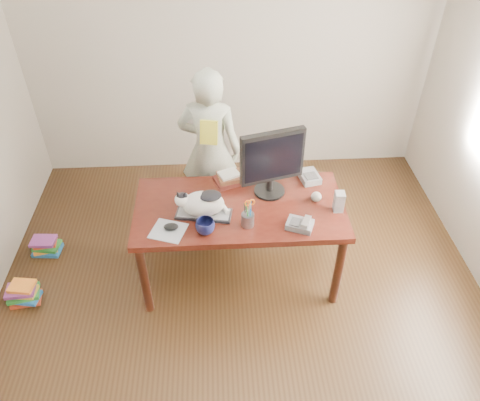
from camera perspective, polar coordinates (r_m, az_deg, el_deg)
name	(u,v)px	position (r m, az deg, el deg)	size (l,w,h in m)	color
room	(245,195)	(2.72, 0.66, 0.70)	(4.50, 4.50, 4.50)	black
desk	(239,214)	(3.72, -0.11, -1.67)	(1.60, 0.80, 0.75)	black
keyboard	(204,214)	(3.49, -4.44, -1.63)	(0.43, 0.22, 0.02)	black
cat	(201,203)	(3.42, -4.75, -0.27)	(0.41, 0.24, 0.23)	white
monitor	(272,160)	(3.50, 3.93, 4.91)	(0.49, 0.30, 0.56)	black
pen_cup	(248,218)	(3.36, 0.96, -2.17)	(0.12, 0.12, 0.24)	gray
mousepad	(168,231)	(3.40, -8.73, -3.67)	(0.29, 0.28, 0.01)	#A8AEB4
mouse	(171,227)	(3.39, -8.41, -3.17)	(0.12, 0.10, 0.04)	black
coffee_mug	(205,227)	(3.32, -4.25, -3.19)	(0.14, 0.14, 0.11)	black
phone	(300,224)	(3.40, 7.37, -2.88)	(0.22, 0.20, 0.09)	slate
speaker	(339,202)	(3.56, 11.98, -0.13)	(0.08, 0.09, 0.16)	#9C9D9F
baseball	(316,197)	(3.63, 9.28, 0.45)	(0.08, 0.08, 0.08)	beige
book_stack	(231,178)	(3.78, -1.14, 2.76)	(0.29, 0.25, 0.09)	#4A1913
calculator	(309,177)	(3.85, 8.44, 2.90)	(0.18, 0.22, 0.06)	slate
person	(210,150)	(4.16, -3.66, 6.17)	(0.56, 0.37, 1.53)	silver
held_book	(209,132)	(3.86, -3.81, 8.28)	(0.16, 0.11, 0.20)	yellow
book_pile_a	(24,293)	(4.20, -24.86, -10.22)	(0.27, 0.22, 0.18)	#B7341A
book_pile_b	(46,246)	(4.55, -22.57, -5.11)	(0.26, 0.20, 0.15)	#1C5FA9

